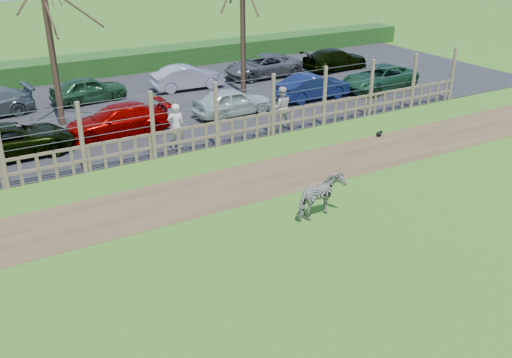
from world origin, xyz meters
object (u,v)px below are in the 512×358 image
car_6 (379,78)px  car_5 (313,87)px  zebra (321,197)px  visitor_a (176,126)px  car_2 (13,140)px  car_3 (117,121)px  car_4 (232,102)px  tree_mid (45,6)px  car_12 (263,66)px  car_10 (89,89)px  car_13 (335,59)px  crow (379,134)px  car_11 (187,77)px  visitor_b (281,107)px

car_6 → car_5: bearing=-101.3°
zebra → visitor_a: visitor_a is taller
car_2 → car_3: size_ratio=1.04×
car_4 → car_2: bearing=90.0°
tree_mid → car_12: (11.49, 2.78, -4.23)m
car_10 → car_12: same height
car_3 → car_4: same height
car_3 → car_6: 13.62m
car_3 → car_6: (13.62, 0.03, 0.00)m
car_3 → visitor_a: bearing=32.0°
car_4 → car_5: same height
car_6 → car_10: bearing=-118.7°
car_13 → car_5: bearing=129.2°
tree_mid → car_13: 16.66m
crow → visitor_a: bearing=159.6°
car_6 → car_11: 9.72m
car_6 → car_10: (-13.30, 5.24, 0.00)m
car_6 → car_11: (-8.35, 4.99, 0.00)m
car_12 → visitor_b: bearing=-25.5°
car_4 → car_6: bearing=-92.1°
car_3 → car_11: (5.28, 5.01, 0.00)m
visitor_b → car_5: bearing=-124.0°
tree_mid → car_2: tree_mid is taller
crow → car_13: 11.32m
tree_mid → car_4: 8.38m
car_4 → car_6: size_ratio=0.82×
car_12 → car_4: bearing=-41.6°
car_2 → car_10: (4.27, 5.57, 0.00)m
tree_mid → car_5: size_ratio=1.87×
car_11 → crow: bearing=-156.7°
tree_mid → visitor_a: tree_mid is taller
zebra → car_6: zebra is taller
visitor_a → visitor_b: bearing=-165.2°
car_13 → car_12: bearing=78.3°
tree_mid → car_2: (-2.32, -2.75, -4.23)m
car_2 → car_10: 7.02m
visitor_a → car_13: size_ratio=0.42×
tree_mid → car_2: 5.55m
car_4 → car_12: 6.99m
tree_mid → car_13: tree_mid is taller
car_3 → car_12: bearing=119.9°
car_10 → car_13: same height
zebra → crow: bearing=-67.2°
crow → car_11: 10.98m
car_2 → car_12: same height
car_5 → visitor_a: bearing=108.7°
zebra → car_13: (11.48, 14.27, 0.01)m
car_4 → car_6: (8.43, -0.01, 0.00)m
car_6 → car_10: same height
car_5 → car_11: same height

